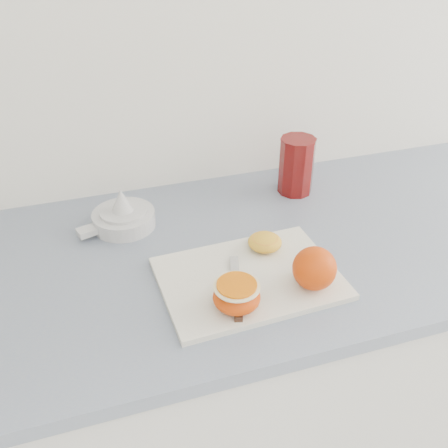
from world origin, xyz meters
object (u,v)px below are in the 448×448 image
Objects in this scene: citrus_juicer at (123,216)px; red_tumbler at (296,168)px; cutting_board at (249,278)px; half_orange at (237,296)px; counter at (241,382)px.

citrus_juicer is 0.43m from red_tumbler.
half_orange is at bearing -124.78° from cutting_board.
counter is 0.57m from red_tumbler.
cutting_board is 2.38× the size of red_tumbler.
red_tumbler is at bearing 42.29° from counter.
counter is 14.85× the size of citrus_juicer.
red_tumbler reaches higher than citrus_juicer.
red_tumbler reaches higher than cutting_board.
counter is at bearing 65.85° from half_orange.
counter is 30.94× the size of half_orange.
cutting_board is at bearing 55.22° from half_orange.
red_tumbler is (0.23, 0.29, 0.06)m from cutting_board.
red_tumbler reaches higher than half_orange.
half_orange is (-0.05, -0.07, 0.03)m from cutting_board.
cutting_board is 1.92× the size of citrus_juicer.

